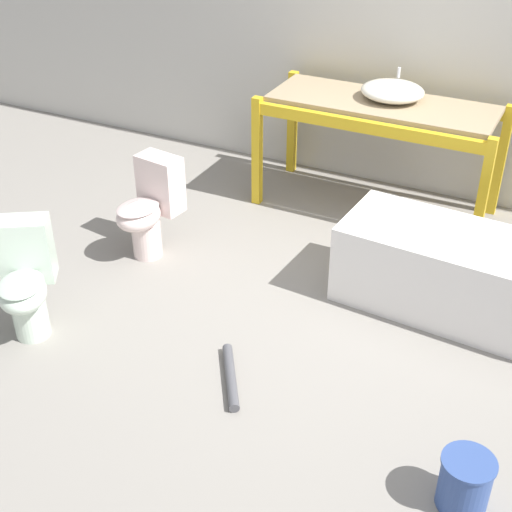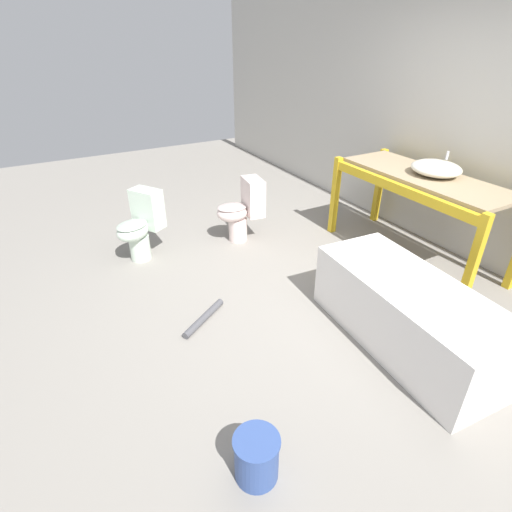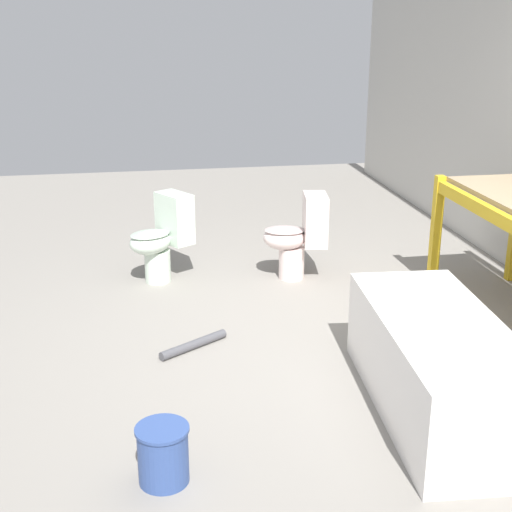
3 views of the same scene
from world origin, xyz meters
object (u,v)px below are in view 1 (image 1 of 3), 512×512
object	(u,v)px
bathtub_main	(462,270)
bucket_white	(465,481)
toilet_far	(149,207)
sink_basin	(393,91)
toilet_near	(25,279)

from	to	relation	value
bathtub_main	bucket_white	distance (m)	1.59
bathtub_main	toilet_far	bearing A→B (deg)	-168.76
toilet_far	bucket_white	bearing A→B (deg)	-17.68
sink_basin	toilet_near	distance (m)	3.02
sink_basin	toilet_far	size ratio (longest dim) A/B	0.67
sink_basin	bathtub_main	distance (m)	1.64
toilet_near	toilet_far	bearing A→B (deg)	50.06
sink_basin	toilet_far	world-z (taller)	sink_basin
sink_basin	bathtub_main	world-z (taller)	sink_basin
bathtub_main	toilet_far	world-z (taller)	toilet_far
sink_basin	bucket_white	xyz separation A→B (m)	(1.29, -2.72, -0.83)
toilet_near	sink_basin	bearing A→B (deg)	28.71
sink_basin	bathtub_main	xyz separation A→B (m)	(0.90, -1.19, -0.67)
sink_basin	bucket_white	size ratio (longest dim) A/B	1.67
bathtub_main	toilet_near	world-z (taller)	toilet_near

